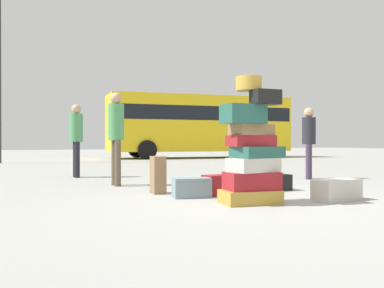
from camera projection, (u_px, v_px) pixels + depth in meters
name	position (u px, v px, depth m)	size (l,w,h in m)	color
ground_plane	(258.00, 204.00, 5.68)	(80.00, 80.00, 0.00)	#9E9E99
suitcase_tower	(252.00, 153.00, 5.70)	(0.90, 0.56, 1.72)	#B28C33
suitcase_black_white_trunk	(267.00, 183.00, 7.20)	(0.77, 0.37, 0.28)	black
suitcase_slate_left_side	(192.00, 188.00, 6.31)	(0.55, 0.29, 0.29)	gray
suitcase_maroon_upright_blue	(224.00, 185.00, 6.67)	(0.68, 0.30, 0.32)	maroon
suitcase_cream_behind_tower	(337.00, 190.00, 6.00)	(0.76, 0.31, 0.30)	beige
suitcase_brown_foreground_far	(158.00, 175.00, 6.82)	(0.20, 0.30, 0.60)	olive
person_bearded_onlooker	(116.00, 130.00, 8.01)	(0.30, 0.34, 1.77)	brown
person_tourist_with_camera	(309.00, 137.00, 9.46)	(0.30, 0.30, 1.60)	#3F334C
person_passerby_in_red	(76.00, 134.00, 9.86)	(0.30, 0.34, 1.71)	black
parked_bus	(199.00, 122.00, 21.93)	(9.59, 3.57, 3.15)	yellow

